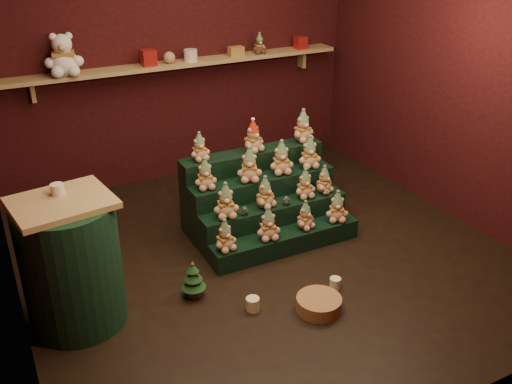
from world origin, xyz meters
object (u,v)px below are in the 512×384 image
side_table (72,263)px  brown_bear (259,43)px  snow_globe_c (325,192)px  white_bear (62,49)px  riser_tier_front (286,241)px  wicker_basket (319,304)px  mini_christmas_tree (193,279)px  mug_right (335,283)px  snow_globe_b (286,201)px  mug_left (253,304)px  snow_globe_a (245,211)px

side_table → brown_bear: (2.52, 1.99, 0.94)m
snow_globe_c → white_bear: white_bear is taller
riser_tier_front → wicker_basket: bearing=-103.2°
mini_christmas_tree → wicker_basket: bearing=-37.1°
snow_globe_c → brown_bear: 1.98m
mini_christmas_tree → mug_right: (1.05, -0.41, -0.11)m
snow_globe_b → mug_right: bearing=-91.3°
mug_right → snow_globe_b: bearing=88.7°
snow_globe_b → mug_left: (-0.73, -0.79, -0.35)m
snow_globe_a → white_bear: bearing=122.1°
side_table → brown_bear: brown_bear is taller
mug_left → mug_right: size_ratio=1.15×
side_table → wicker_basket: 1.83m
snow_globe_b → side_table: side_table is taller
riser_tier_front → mini_christmas_tree: 1.02m
side_table → snow_globe_c: bearing=-0.9°
mug_left → wicker_basket: 0.50m
mug_left → white_bear: 2.99m
side_table → snow_globe_b: bearing=0.7°
riser_tier_front → mug_right: (0.07, -0.68, -0.04)m
side_table → white_bear: 2.31m
riser_tier_front → snow_globe_a: snow_globe_a is taller
snow_globe_b → side_table: (-1.92, -0.31, 0.09)m
snow_globe_a → mug_left: (-0.32, -0.79, -0.35)m
mug_right → white_bear: bearing=119.9°
snow_globe_a → mini_christmas_tree: (-0.65, -0.43, -0.24)m
snow_globe_a → mini_christmas_tree: bearing=-146.9°
brown_bear → wicker_basket: bearing=-100.2°
side_table → white_bear: bearing=69.0°
wicker_basket → white_bear: size_ratio=0.69×
side_table → mini_christmas_tree: side_table is taller
snow_globe_b → snow_globe_a: bearing=180.0°
side_table → snow_globe_a: bearing=3.2°
snow_globe_a → mug_right: snow_globe_a is taller
side_table → mini_christmas_tree: (0.85, -0.12, -0.33)m
snow_globe_c → snow_globe_b: bearing=180.0°
snow_globe_a → snow_globe_b: size_ratio=0.98×
snow_globe_b → mini_christmas_tree: 1.17m
white_bear → brown_bear: size_ratio=2.28×
riser_tier_front → wicker_basket: (-0.20, -0.85, -0.04)m
wicker_basket → white_bear: 3.31m
snow_globe_b → riser_tier_front: bearing=-118.5°
mini_christmas_tree → mug_left: (0.33, -0.36, -0.11)m
riser_tier_front → side_table: size_ratio=1.42×
riser_tier_front → mug_right: riser_tier_front is taller
mug_left → brown_bear: brown_bear is taller
mug_left → brown_bear: bearing=61.7°
snow_globe_c → mug_left: bearing=-145.5°
mug_right → mini_christmas_tree: bearing=158.6°
snow_globe_c → mug_right: size_ratio=0.87×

